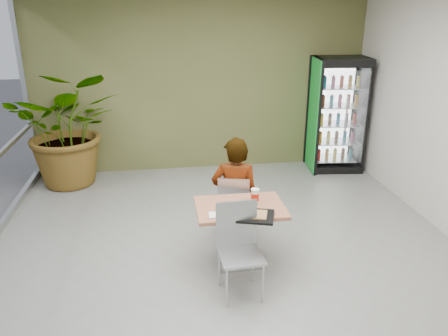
{
  "coord_description": "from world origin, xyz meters",
  "views": [
    {
      "loc": [
        -0.73,
        -4.32,
        2.93
      ],
      "look_at": [
        0.02,
        0.74,
        1.0
      ],
      "focal_mm": 35.0,
      "sensor_mm": 36.0,
      "label": 1
    }
  ],
  "objects_px": {
    "potted_plant": "(69,128)",
    "chair_far": "(234,203)",
    "cafeteria_tray": "(252,216)",
    "dining_table": "(240,223)",
    "chair_near": "(238,241)",
    "beverage_fridge": "(337,115)",
    "seated_woman": "(235,200)",
    "soda_cup": "(255,196)"
  },
  "relations": [
    {
      "from": "potted_plant",
      "to": "chair_far",
      "type": "bearing_deg",
      "value": -44.14
    },
    {
      "from": "potted_plant",
      "to": "cafeteria_tray",
      "type": "bearing_deg",
      "value": -52.47
    },
    {
      "from": "dining_table",
      "to": "cafeteria_tray",
      "type": "bearing_deg",
      "value": -75.63
    },
    {
      "from": "chair_far",
      "to": "potted_plant",
      "type": "relative_size",
      "value": 0.46
    },
    {
      "from": "chair_near",
      "to": "beverage_fridge",
      "type": "xyz_separation_m",
      "value": [
        2.45,
        3.45,
        0.44
      ]
    },
    {
      "from": "dining_table",
      "to": "potted_plant",
      "type": "relative_size",
      "value": 0.52
    },
    {
      "from": "chair_near",
      "to": "seated_woman",
      "type": "height_order",
      "value": "seated_woman"
    },
    {
      "from": "chair_far",
      "to": "beverage_fridge",
      "type": "height_order",
      "value": "beverage_fridge"
    },
    {
      "from": "chair_far",
      "to": "soda_cup",
      "type": "xyz_separation_m",
      "value": [
        0.16,
        -0.5,
        0.31
      ]
    },
    {
      "from": "cafeteria_tray",
      "to": "potted_plant",
      "type": "xyz_separation_m",
      "value": [
        -2.45,
        3.19,
        0.22
      ]
    },
    {
      "from": "chair_far",
      "to": "seated_woman",
      "type": "xyz_separation_m",
      "value": [
        0.02,
        0.04,
        0.02
      ]
    },
    {
      "from": "dining_table",
      "to": "beverage_fridge",
      "type": "bearing_deg",
      "value": 51.58
    },
    {
      "from": "potted_plant",
      "to": "beverage_fridge",
      "type": "bearing_deg",
      "value": 0.6
    },
    {
      "from": "chair_far",
      "to": "seated_woman",
      "type": "bearing_deg",
      "value": -104.26
    },
    {
      "from": "seated_woman",
      "to": "soda_cup",
      "type": "bearing_deg",
      "value": 117.83
    },
    {
      "from": "seated_woman",
      "to": "beverage_fridge",
      "type": "bearing_deg",
      "value": -121.03
    },
    {
      "from": "seated_woman",
      "to": "soda_cup",
      "type": "distance_m",
      "value": 0.63
    },
    {
      "from": "soda_cup",
      "to": "dining_table",
      "type": "bearing_deg",
      "value": -159.5
    },
    {
      "from": "chair_far",
      "to": "cafeteria_tray",
      "type": "xyz_separation_m",
      "value": [
        0.05,
        -0.86,
        0.24
      ]
    },
    {
      "from": "dining_table",
      "to": "potted_plant",
      "type": "bearing_deg",
      "value": 129.33
    },
    {
      "from": "beverage_fridge",
      "to": "potted_plant",
      "type": "xyz_separation_m",
      "value": [
        -4.71,
        -0.05,
        -0.05
      ]
    },
    {
      "from": "chair_near",
      "to": "potted_plant",
      "type": "bearing_deg",
      "value": 120.12
    },
    {
      "from": "chair_far",
      "to": "chair_near",
      "type": "xyz_separation_m",
      "value": [
        -0.13,
        -1.07,
        0.06
      ]
    },
    {
      "from": "dining_table",
      "to": "beverage_fridge",
      "type": "height_order",
      "value": "beverage_fridge"
    },
    {
      "from": "seated_woman",
      "to": "potted_plant",
      "type": "xyz_separation_m",
      "value": [
        -2.42,
        2.29,
        0.44
      ]
    },
    {
      "from": "chair_far",
      "to": "seated_woman",
      "type": "relative_size",
      "value": 0.53
    },
    {
      "from": "beverage_fridge",
      "to": "cafeteria_tray",
      "type": "bearing_deg",
      "value": -118.59
    },
    {
      "from": "dining_table",
      "to": "chair_far",
      "type": "height_order",
      "value": "chair_far"
    },
    {
      "from": "chair_near",
      "to": "potted_plant",
      "type": "relative_size",
      "value": 0.51
    },
    {
      "from": "soda_cup",
      "to": "beverage_fridge",
      "type": "relative_size",
      "value": 0.08
    },
    {
      "from": "soda_cup",
      "to": "potted_plant",
      "type": "bearing_deg",
      "value": 132.15
    },
    {
      "from": "chair_far",
      "to": "beverage_fridge",
      "type": "distance_m",
      "value": 3.36
    },
    {
      "from": "seated_woman",
      "to": "soda_cup",
      "type": "height_order",
      "value": "seated_woman"
    },
    {
      "from": "chair_far",
      "to": "potted_plant",
      "type": "xyz_separation_m",
      "value": [
        -2.4,
        2.33,
        0.46
      ]
    },
    {
      "from": "chair_near",
      "to": "beverage_fridge",
      "type": "distance_m",
      "value": 4.25
    },
    {
      "from": "beverage_fridge",
      "to": "seated_woman",
      "type": "bearing_deg",
      "value": -128.08
    },
    {
      "from": "beverage_fridge",
      "to": "potted_plant",
      "type": "distance_m",
      "value": 4.71
    },
    {
      "from": "dining_table",
      "to": "chair_near",
      "type": "xyz_separation_m",
      "value": [
        -0.11,
        -0.5,
        0.05
      ]
    },
    {
      "from": "cafeteria_tray",
      "to": "beverage_fridge",
      "type": "xyz_separation_m",
      "value": [
        2.26,
        3.24,
        0.27
      ]
    },
    {
      "from": "chair_near",
      "to": "cafeteria_tray",
      "type": "bearing_deg",
      "value": 45.32
    },
    {
      "from": "seated_woman",
      "to": "cafeteria_tray",
      "type": "xyz_separation_m",
      "value": [
        0.03,
        -0.9,
        0.22
      ]
    },
    {
      "from": "chair_far",
      "to": "beverage_fridge",
      "type": "xyz_separation_m",
      "value": [
        2.31,
        2.38,
        0.5
      ]
    }
  ]
}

